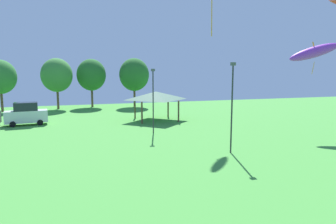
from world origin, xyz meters
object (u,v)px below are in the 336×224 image
Objects in this scene: parked_car_second_from_left at (26,114)px; treeline_tree_5 at (134,75)px; treeline_tree_3 at (57,75)px; treeline_tree_4 at (91,75)px; light_post_1 at (153,97)px; light_post_0 at (232,103)px; park_pavilion at (156,96)px; treeline_tree_2 at (0,77)px; kite_flying_6 at (314,52)px.

treeline_tree_5 is at bearing 36.08° from parked_car_second_from_left.
treeline_tree_4 is at bearing 13.80° from treeline_tree_3.
treeline_tree_4 is (-4.55, 24.30, 1.87)m from light_post_1.
light_post_1 is 0.78× the size of treeline_tree_4.
light_post_1 is (-3.84, 8.65, -0.22)m from light_post_0.
treeline_tree_3 is at bearing 129.11° from park_pavilion.
park_pavilion is 18.08m from treeline_tree_4.
treeline_tree_3 is at bearing 179.04° from treeline_tree_5.
treeline_tree_5 reaches higher than treeline_tree_2.
parked_car_second_from_left is 15.11m from treeline_tree_3.
treeline_tree_2 is at bearing -177.66° from treeline_tree_5.
treeline_tree_4 is (-6.90, 16.54, 2.38)m from park_pavilion.
parked_car_second_from_left is 0.60× the size of treeline_tree_2.
light_post_0 is at bearing -66.09° from light_post_1.
light_post_0 is 1.07× the size of light_post_1.
kite_flying_6 is 0.63× the size of treeline_tree_4.
park_pavilion is 0.71× the size of treeline_tree_5.
light_post_0 is at bearing -87.58° from treeline_tree_5.
light_post_1 is 0.82× the size of treeline_tree_2.
kite_flying_6 reaches higher than light_post_0.
treeline_tree_2 reaches higher than parked_car_second_from_left.
treeline_tree_3 is (7.90, 1.05, 0.20)m from treeline_tree_2.
kite_flying_6 is 0.76× the size of light_post_0.
light_post_0 is at bearing -75.71° from treeline_tree_4.
light_post_0 is 34.04m from treeline_tree_4.
parked_car_second_from_left is 15.22m from park_pavilion.
parked_car_second_from_left is 0.73× the size of light_post_1.
parked_car_second_from_left is at bearing 145.68° from light_post_1.
light_post_0 reaches higher than light_post_1.
treeline_tree_3 reaches higher than light_post_1.
kite_flying_6 is 37.15m from treeline_tree_3.
park_pavilion is 0.72× the size of treeline_tree_3.
treeline_tree_2 is at bearing 104.81° from parked_car_second_from_left.
light_post_0 is 0.83× the size of treeline_tree_3.
treeline_tree_5 is at bearing 83.71° from light_post_1.
light_post_0 is (1.49, -16.41, 0.73)m from park_pavilion.
treeline_tree_3 reaches higher than light_post_0.
treeline_tree_4 is at bearing 104.29° from light_post_0.
treeline_tree_2 is 13.57m from treeline_tree_4.
treeline_tree_4 reaches higher than light_post_0.
treeline_tree_4 is at bearing 112.65° from park_pavilion.
kite_flying_6 reaches higher than treeline_tree_4.
treeline_tree_5 is (-12.73, 26.91, -2.51)m from kite_flying_6.
park_pavilion is 0.75× the size of treeline_tree_2.
light_post_1 is 28.35m from treeline_tree_2.
treeline_tree_3 reaches higher than park_pavilion.
treeline_tree_2 is 7.97m from treeline_tree_3.
parked_car_second_from_left is at bearing -137.34° from treeline_tree_5.
park_pavilion is at bearing 95.18° from light_post_0.
treeline_tree_3 is (-13.85, 31.61, 1.64)m from light_post_0.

